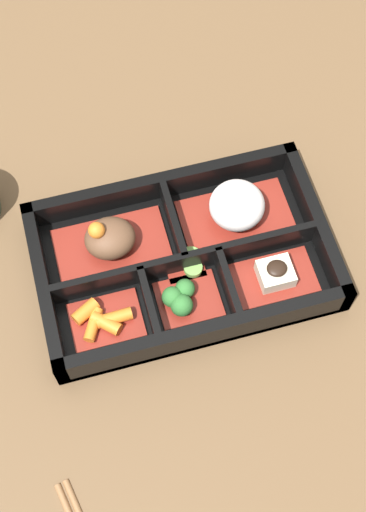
{
  "coord_description": "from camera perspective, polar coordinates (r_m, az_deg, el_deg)",
  "views": [
    {
      "loc": [
        -0.1,
        -0.35,
        0.76
      ],
      "look_at": [
        0.0,
        0.0,
        0.03
      ],
      "focal_mm": 50.0,
      "sensor_mm": 36.0,
      "label": 1
    }
  ],
  "objects": [
    {
      "name": "bowl_tofu",
      "position": [
        0.82,
        7.37,
        -1.55
      ],
      "size": [
        0.09,
        0.06,
        0.03
      ],
      "color": "maroon",
      "rests_on": "bento_base"
    },
    {
      "name": "bowl_rice",
      "position": [
        0.84,
        4.32,
        3.87
      ],
      "size": [
        0.13,
        0.08,
        0.06
      ],
      "color": "maroon",
      "rests_on": "bento_base"
    },
    {
      "name": "bowl_pickles",
      "position": [
        0.83,
        0.62,
        -0.74
      ],
      "size": [
        0.04,
        0.04,
        0.01
      ],
      "color": "maroon",
      "rests_on": "bento_base"
    },
    {
      "name": "ground_plane",
      "position": [
        0.84,
        0.0,
        -0.76
      ],
      "size": [
        3.0,
        3.0,
        0.0
      ],
      "primitive_type": "plane",
      "color": "brown"
    },
    {
      "name": "bento_base",
      "position": [
        0.84,
        0.0,
        -0.61
      ],
      "size": [
        0.34,
        0.21,
        0.01
      ],
      "color": "black",
      "rests_on": "ground_plane"
    },
    {
      "name": "bowl_carrots",
      "position": [
        0.8,
        -6.41,
        -5.08
      ],
      "size": [
        0.08,
        0.06,
        0.02
      ],
      "color": "maroon",
      "rests_on": "bento_base"
    },
    {
      "name": "bento_rim",
      "position": [
        0.82,
        0.02,
        -0.24
      ],
      "size": [
        0.34,
        0.21,
        0.05
      ],
      "color": "black",
      "rests_on": "ground_plane"
    },
    {
      "name": "bowl_greens",
      "position": [
        0.8,
        -0.03,
        -3.42
      ],
      "size": [
        0.07,
        0.06,
        0.03
      ],
      "color": "maroon",
      "rests_on": "bento_base"
    },
    {
      "name": "bowl_stew",
      "position": [
        0.83,
        -5.86,
        1.24
      ],
      "size": [
        0.13,
        0.08,
        0.06
      ],
      "color": "maroon",
      "rests_on": "bento_base"
    }
  ]
}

